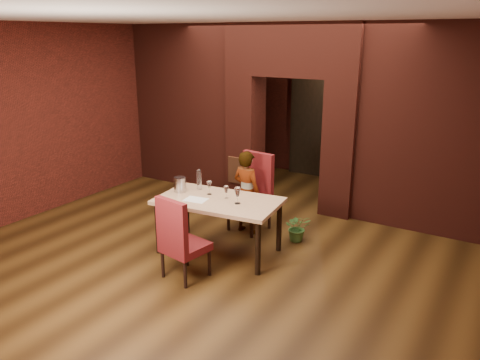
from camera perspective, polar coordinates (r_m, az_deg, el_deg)
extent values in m
plane|color=#422A10|center=(7.15, -1.02, -7.44)|extent=(8.00, 8.00, 0.00)
cube|color=silver|center=(6.50, -1.18, 19.13)|extent=(7.00, 8.00, 0.04)
cube|color=maroon|center=(10.19, 11.23, 9.12)|extent=(7.00, 0.04, 3.20)
cube|color=maroon|center=(8.99, -20.42, 7.31)|extent=(0.04, 8.00, 3.20)
cube|color=maroon|center=(8.89, 0.69, 5.33)|extent=(0.55, 0.55, 2.30)
cube|color=maroon|center=(8.11, 12.33, 3.76)|extent=(0.55, 0.55, 2.30)
cube|color=maroon|center=(8.26, 6.62, 15.50)|extent=(2.45, 0.55, 0.90)
cube|color=maroon|center=(9.60, -6.65, 8.84)|extent=(2.28, 0.35, 3.20)
cube|color=maroon|center=(7.69, 22.54, 5.54)|extent=(2.28, 0.35, 3.20)
cube|color=#A5572F|center=(8.79, -0.31, 1.16)|extent=(0.40, 0.03, 0.50)
cube|color=black|center=(10.37, 8.86, 6.29)|extent=(0.90, 0.08, 2.10)
cube|color=black|center=(10.34, 8.77, 6.26)|extent=(1.02, 0.04, 2.22)
cube|color=tan|center=(6.67, -2.60, -5.59)|extent=(1.80, 1.15, 0.80)
cube|color=maroon|center=(7.35, 1.12, -1.60)|extent=(0.62, 0.62, 1.22)
cube|color=maroon|center=(5.98, -6.71, -6.91)|extent=(0.58, 0.58, 1.10)
imported|color=white|center=(7.25, 0.82, -1.49)|extent=(0.52, 0.38, 1.32)
cube|color=white|center=(6.53, -5.42, -2.40)|extent=(0.34, 0.27, 0.00)
cylinder|color=#A9A9AF|center=(6.86, -7.32, -0.55)|extent=(0.18, 0.18, 0.22)
cylinder|color=silver|center=(6.92, -5.01, 0.10)|extent=(0.07, 0.07, 0.31)
imported|color=#37682C|center=(7.14, 7.03, -5.75)|extent=(0.51, 0.49, 0.43)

